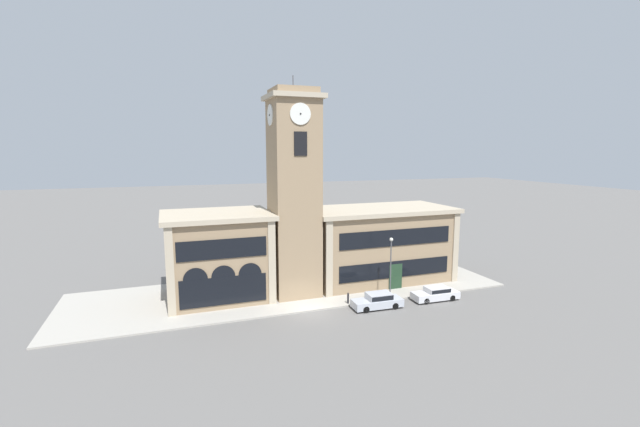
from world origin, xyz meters
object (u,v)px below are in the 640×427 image
(bollard, at_px, (348,298))
(parked_car_near, at_px, (378,300))
(street_lamp, at_px, (391,259))
(parked_car_mid, at_px, (436,293))

(bollard, bearing_deg, parked_car_near, -36.74)
(parked_car_near, distance_m, street_lamp, 4.41)
(street_lamp, relative_size, bollard, 5.69)
(street_lamp, xyz_separation_m, bollard, (-4.55, -0.08, -3.42))
(parked_car_near, height_order, street_lamp, street_lamp)
(bollard, bearing_deg, parked_car_mid, -11.11)
(street_lamp, bearing_deg, parked_car_near, -142.12)
(street_lamp, bearing_deg, bollard, -179.05)
(parked_car_mid, relative_size, bollard, 4.41)
(parked_car_near, relative_size, bollard, 4.50)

